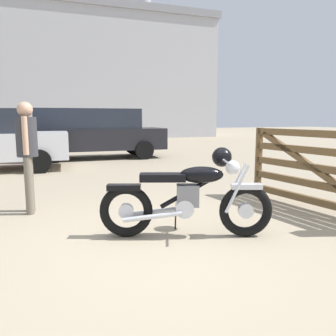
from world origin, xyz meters
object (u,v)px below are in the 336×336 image
object	(u,v)px
timber_gate	(331,168)
vintage_motorcycle	(190,196)
bystander	(27,146)
red_hatchback_near	(94,132)

from	to	relation	value
timber_gate	vintage_motorcycle	bearing A→B (deg)	84.16
vintage_motorcycle	timber_gate	xyz separation A→B (m)	(2.31, 0.10, 0.21)
timber_gate	bystander	bearing A→B (deg)	59.53
red_hatchback_near	timber_gate	bearing A→B (deg)	-73.09
bystander	vintage_motorcycle	bearing A→B (deg)	139.22
timber_gate	red_hatchback_near	distance (m)	8.67
vintage_motorcycle	bystander	world-z (taller)	bystander
red_hatchback_near	vintage_motorcycle	bearing A→B (deg)	-88.57
bystander	red_hatchback_near	xyz separation A→B (m)	(1.98, 6.71, -0.08)
vintage_motorcycle	bystander	distance (m)	2.62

